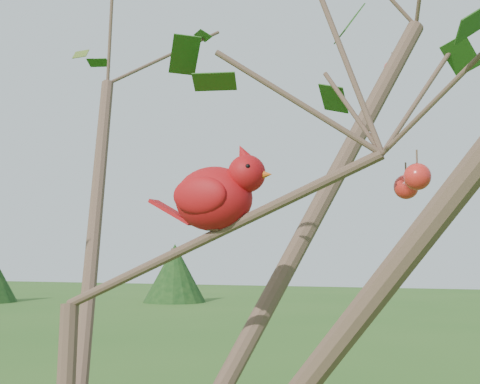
% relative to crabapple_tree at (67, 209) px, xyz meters
% --- Properties ---
extents(crabapple_tree, '(2.35, 2.05, 2.95)m').
position_rel_crabapple_tree_xyz_m(crabapple_tree, '(0.00, 0.00, 0.00)').
color(crabapple_tree, '#483327').
rests_on(crabapple_tree, ground).
extents(cardinal, '(0.23, 0.12, 0.16)m').
position_rel_crabapple_tree_xyz_m(cardinal, '(0.24, 0.10, 0.03)').
color(cardinal, '#B50F11').
rests_on(cardinal, ground).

